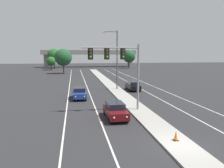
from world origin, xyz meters
TOP-DOWN VIEW (x-y plane):
  - ground_plane at (0.00, 0.00)m, footprint 260.00×260.00m
  - median_island at (0.00, 18.00)m, footprint 2.40×110.00m
  - lane_stripe_oncoming_center at (-4.70, 25.00)m, footprint 0.14×100.00m
  - lane_stripe_receding_center at (4.70, 25.00)m, footprint 0.14×100.00m
  - edge_stripe_left at (-8.00, 25.00)m, footprint 0.14×100.00m
  - edge_stripe_right at (8.00, 25.00)m, footprint 0.14×100.00m
  - overhead_signal_mast at (-2.21, 10.13)m, footprint 6.20×0.44m
  - street_lamp_median at (0.07, 24.84)m, footprint 2.58×0.28m
  - car_oncoming_darkred at (-3.14, 7.49)m, footprint 1.92×4.51m
  - car_oncoming_blue at (-6.40, 17.94)m, footprint 1.86×4.49m
  - car_receding_black at (2.85, 23.61)m, footprint 1.86×4.49m
  - traffic_cone_median_nose at (0.06, 0.73)m, footprint 0.36×0.36m
  - overpass_bridge at (0.00, 91.62)m, footprint 42.40×6.40m
  - tree_far_left_b at (-15.44, 73.96)m, footprint 3.49×3.49m
  - tree_far_left_c at (-14.87, 82.29)m, footprint 5.64×5.64m
  - tree_far_right_a at (15.96, 80.56)m, footprint 5.28×5.28m
  - tree_far_left_a at (-10.24, 58.60)m, footprint 5.31×5.31m

SIDE VIEW (x-z plane):
  - ground_plane at x=0.00m, z-range 0.00..0.00m
  - lane_stripe_oncoming_center at x=-4.70m, z-range 0.00..0.01m
  - lane_stripe_receding_center at x=4.70m, z-range 0.00..0.01m
  - edge_stripe_left at x=-8.00m, z-range 0.00..0.01m
  - edge_stripe_right at x=8.00m, z-range 0.00..0.01m
  - median_island at x=0.00m, z-range 0.00..0.15m
  - traffic_cone_median_nose at x=0.06m, z-range 0.14..0.88m
  - car_oncoming_darkred at x=-3.14m, z-range 0.03..1.61m
  - car_oncoming_blue at x=-6.40m, z-range 0.03..1.61m
  - car_receding_black at x=2.85m, z-range 0.03..1.61m
  - tree_far_left_b at x=-15.44m, z-range 0.77..5.81m
  - tree_far_right_a at x=15.96m, z-range 1.17..8.80m
  - tree_far_left_a at x=-10.24m, z-range 1.18..8.86m
  - tree_far_left_c at x=-14.87m, z-range 1.25..9.42m
  - overhead_signal_mast at x=-2.21m, z-range 1.83..9.03m
  - overpass_bridge at x=0.00m, z-range 1.96..9.61m
  - street_lamp_median at x=0.07m, z-range 0.79..10.79m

